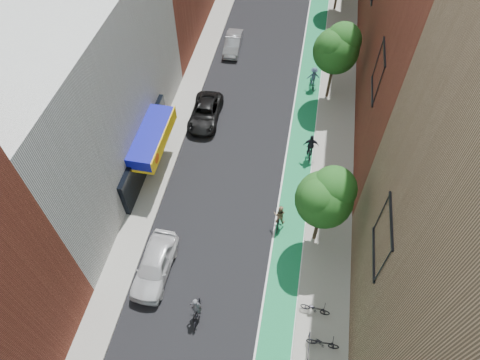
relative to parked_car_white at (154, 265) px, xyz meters
The scene contains 15 objects.
bike_lane 21.56m from the parked_car_white, 68.87° to the left, with size 2.00×68.00×0.01m, color #147331.
sidewalk_left 20.23m from the parked_car_white, 96.35° to the left, with size 2.00×68.00×0.15m, color gray.
sidewalk_right 22.58m from the parked_car_white, 62.94° to the left, with size 3.00×68.00×0.15m, color gray.
building_left_white 12.04m from the parked_car_white, 131.78° to the left, with size 8.00×20.00×12.00m, color silver.
tree_near 10.97m from the parked_car_white, 23.62° to the left, with size 3.40×3.36×6.42m.
tree_mid 20.82m from the parked_car_white, 62.55° to the left, with size 3.55×3.53×6.74m.
parked_car_white is the anchor object (origin of this frame).
parked_car_black 13.66m from the parked_car_white, 90.41° to the left, with size 2.23×4.83×1.34m, color black.
parked_car_silver 23.32m from the parked_car_white, 89.34° to the left, with size 1.41×4.03×1.33m, color #9A9EA3.
cyclist_lead 3.88m from the parked_car_white, 35.43° to the right, with size 0.82×1.93×2.06m.
cyclist_lane_near 8.42m from the parked_car_white, 34.18° to the left, with size 0.80×1.76×1.96m.
cyclist_lane_mid 13.92m from the parked_car_white, 52.56° to the left, with size 1.14×1.56×2.23m.
cyclist_lane_far 20.80m from the parked_car_white, 67.27° to the left, with size 1.17×1.72×1.98m.
parked_bike_near 10.64m from the parked_car_white, 14.60° to the right, with size 0.63×1.80×0.95m, color black.
parked_bike_far 9.80m from the parked_car_white, ahead, with size 0.59×1.70×0.90m, color black.
Camera 1 is at (3.45, -4.76, 24.23)m, focal length 32.00 mm.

